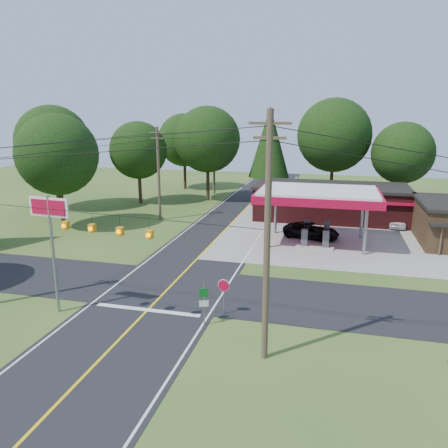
% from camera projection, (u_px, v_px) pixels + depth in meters
% --- Properties ---
extents(ground, '(120.00, 120.00, 0.00)m').
position_uv_depth(ground, '(170.00, 288.00, 29.18)').
color(ground, '#35571E').
rests_on(ground, ground).
extents(main_highway, '(8.00, 120.00, 0.02)m').
position_uv_depth(main_highway, '(170.00, 287.00, 29.18)').
color(main_highway, black).
rests_on(main_highway, ground).
extents(cross_road, '(70.00, 7.00, 0.02)m').
position_uv_depth(cross_road, '(170.00, 287.00, 29.18)').
color(cross_road, black).
rests_on(cross_road, ground).
extents(lane_center_yellow, '(0.15, 110.00, 0.00)m').
position_uv_depth(lane_center_yellow, '(170.00, 287.00, 29.18)').
color(lane_center_yellow, yellow).
rests_on(lane_center_yellow, main_highway).
extents(gas_canopy, '(10.60, 7.40, 4.88)m').
position_uv_depth(gas_canopy, '(318.00, 196.00, 38.24)').
color(gas_canopy, gray).
rests_on(gas_canopy, ground).
extents(convenience_store, '(16.40, 7.55, 3.80)m').
position_uv_depth(convenience_store, '(330.00, 202.00, 47.96)').
color(convenience_store, '#4C1517').
rests_on(convenience_store, ground).
extents(utility_pole_near_right, '(1.80, 0.30, 11.50)m').
position_uv_depth(utility_pole_near_right, '(267.00, 237.00, 19.37)').
color(utility_pole_near_right, '#473828').
rests_on(utility_pole_near_right, ground).
extents(utility_pole_far_left, '(1.80, 0.30, 10.00)m').
position_uv_depth(utility_pole_far_left, '(159.00, 172.00, 46.73)').
color(utility_pole_far_left, '#473828').
rests_on(utility_pole_far_left, ground).
extents(utility_pole_north, '(0.30, 0.30, 9.50)m').
position_uv_depth(utility_pole_north, '(214.00, 161.00, 62.47)').
color(utility_pole_north, '#473828').
rests_on(utility_pole_north, ground).
extents(overhead_beacons, '(17.04, 2.04, 1.03)m').
position_uv_depth(overhead_beacons, '(105.00, 216.00, 22.26)').
color(overhead_beacons, black).
rests_on(overhead_beacons, ground).
extents(treeline_backdrop, '(70.27, 51.59, 13.30)m').
position_uv_depth(treeline_backdrop, '(250.00, 148.00, 49.73)').
color(treeline_backdrop, '#332316').
rests_on(treeline_backdrop, ground).
extents(suv_car, '(6.24, 6.24, 1.42)m').
position_uv_depth(suv_car, '(311.00, 231.00, 40.63)').
color(suv_car, black).
rests_on(suv_car, ground).
extents(sedan_car, '(4.78, 4.78, 1.39)m').
position_uv_depth(sedan_car, '(399.00, 220.00, 44.74)').
color(sedan_car, white).
rests_on(sedan_car, ground).
extents(big_stop_sign, '(2.57, 0.34, 6.92)m').
position_uv_depth(big_stop_sign, '(51.00, 227.00, 24.39)').
color(big_stop_sign, gray).
rests_on(big_stop_sign, ground).
extents(octagonal_stop_sign, '(0.76, 0.17, 2.18)m').
position_uv_depth(octagonal_stop_sign, '(224.00, 288.00, 24.89)').
color(octagonal_stop_sign, gray).
rests_on(octagonal_stop_sign, ground).
extents(route_sign_post, '(0.48, 0.23, 2.51)m').
position_uv_depth(route_sign_post, '(204.00, 300.00, 23.57)').
color(route_sign_post, gray).
rests_on(route_sign_post, ground).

